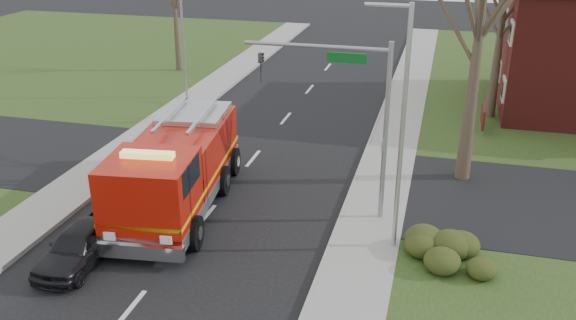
# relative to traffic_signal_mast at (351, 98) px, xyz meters

# --- Properties ---
(ground) EXTENTS (120.00, 120.00, 0.00)m
(ground) POSITION_rel_traffic_signal_mast_xyz_m (-5.21, -1.50, -4.71)
(ground) COLOR black
(ground) RESTS_ON ground
(sidewalk_right) EXTENTS (2.40, 80.00, 0.15)m
(sidewalk_right) POSITION_rel_traffic_signal_mast_xyz_m (0.99, -1.50, -4.63)
(sidewalk_right) COLOR gray
(sidewalk_right) RESTS_ON ground
(sidewalk_left) EXTENTS (2.40, 80.00, 0.15)m
(sidewalk_left) POSITION_rel_traffic_signal_mast_xyz_m (-11.41, -1.50, -4.63)
(sidewalk_left) COLOR gray
(sidewalk_left) RESTS_ON ground
(health_center_sign) EXTENTS (0.12, 2.00, 1.40)m
(health_center_sign) POSITION_rel_traffic_signal_mast_xyz_m (5.29, 11.00, -3.83)
(health_center_sign) COLOR #501312
(health_center_sign) RESTS_ON ground
(hedge_corner) EXTENTS (2.80, 2.00, 0.90)m
(hedge_corner) POSITION_rel_traffic_signal_mast_xyz_m (3.79, -2.50, -4.13)
(hedge_corner) COLOR #303714
(hedge_corner) RESTS_ON lawn_right
(bare_tree_near) EXTENTS (6.00, 6.00, 12.00)m
(bare_tree_near) POSITION_rel_traffic_signal_mast_xyz_m (4.29, 4.50, 2.71)
(bare_tree_near) COLOR #403426
(bare_tree_near) RESTS_ON ground
(bare_tree_far) EXTENTS (5.25, 5.25, 10.50)m
(bare_tree_far) POSITION_rel_traffic_signal_mast_xyz_m (5.79, 13.50, 1.78)
(bare_tree_far) COLOR #403426
(bare_tree_far) RESTS_ON ground
(traffic_signal_mast) EXTENTS (5.29, 0.18, 6.80)m
(traffic_signal_mast) POSITION_rel_traffic_signal_mast_xyz_m (0.00, 0.00, 0.00)
(traffic_signal_mast) COLOR gray
(traffic_signal_mast) RESTS_ON ground
(streetlight_pole) EXTENTS (1.48, 0.16, 8.40)m
(streetlight_pole) POSITION_rel_traffic_signal_mast_xyz_m (1.93, -2.00, -0.16)
(streetlight_pole) COLOR #B7BABF
(streetlight_pole) RESTS_ON ground
(utility_pole_far) EXTENTS (0.14, 0.14, 7.00)m
(utility_pole_far) POSITION_rel_traffic_signal_mast_xyz_m (-12.01, 12.50, -1.21)
(utility_pole_far) COLOR gray
(utility_pole_far) RESTS_ON ground
(fire_engine) EXTENTS (4.23, 9.02, 3.51)m
(fire_engine) POSITION_rel_traffic_signal_mast_xyz_m (-6.49, -1.08, -3.12)
(fire_engine) COLOR #B21408
(fire_engine) RESTS_ON ground
(parked_car_maroon) EXTENTS (1.63, 3.96, 1.35)m
(parked_car_maroon) POSITION_rel_traffic_signal_mast_xyz_m (-8.01, -5.51, -4.03)
(parked_car_maroon) COLOR black
(parked_car_maroon) RESTS_ON ground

